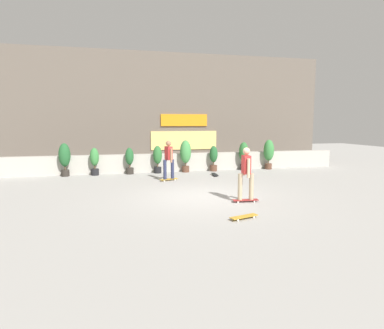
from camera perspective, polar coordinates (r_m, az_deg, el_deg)
ground_plane at (r=10.94m, az=1.83°, el=-5.65°), size 48.00×48.00×0.00m
planter_wall at (r=16.64m, az=-3.60°, el=0.37°), size 18.00×0.40×0.90m
building_backdrop at (r=20.49m, az=-5.59°, el=9.48°), size 20.00×2.08×6.50m
potted_plant_0 at (r=16.06m, az=-21.27°, el=1.21°), size 0.52×0.52×1.52m
potted_plant_1 at (r=15.95m, az=-16.58°, el=0.73°), size 0.41×0.41×1.29m
potted_plant_2 at (r=15.94m, az=-10.80°, el=0.83°), size 0.40×0.40×1.27m
potted_plant_3 at (r=16.05m, az=-6.00°, el=1.18°), size 0.43×0.43×1.34m
potted_plant_4 at (r=16.27m, az=-1.13°, el=1.93°), size 0.56×0.56×1.59m
potted_plant_5 at (r=16.66m, az=3.77°, el=1.27°), size 0.41×0.41×1.28m
potted_plant_6 at (r=17.20m, az=8.96°, el=1.81°), size 0.49×0.49×1.45m
potted_plant_7 at (r=17.78m, az=13.20°, el=2.13°), size 0.54×0.54×1.56m
skater_far_left at (r=10.20m, az=9.37°, el=-1.31°), size 0.81×0.56×1.70m
skater_far_right at (r=13.86m, az=-4.09°, el=1.02°), size 0.82×0.54×1.70m
skateboard_near_camera at (r=8.59m, az=9.01°, el=-8.93°), size 0.82×0.43×0.08m
skateboard_aside at (r=15.31m, az=3.96°, el=-1.71°), size 0.27×0.82×0.08m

